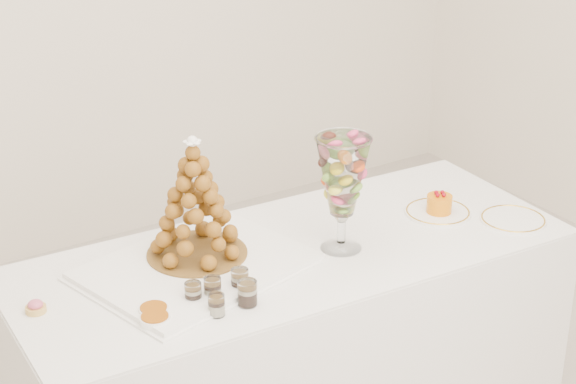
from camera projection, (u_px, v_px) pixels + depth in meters
buffet_table at (292, 342)px, 3.29m from camera, size 1.89×0.83×0.71m
lace_tray at (196, 266)px, 3.02m from camera, size 0.76×0.63×0.02m
macaron_vase at (343, 178)px, 3.06m from camera, size 0.18×0.18×0.39m
cake_plate at (438, 212)px, 3.40m from camera, size 0.23×0.23×0.01m
spare_plate at (513, 220)px, 3.35m from camera, size 0.23×0.23×0.01m
pink_tart at (36, 307)px, 2.79m from camera, size 0.06×0.06×0.04m
verrine_a at (193, 293)px, 2.83m from camera, size 0.06×0.06×0.07m
verrine_b at (213, 289)px, 2.85m from camera, size 0.07×0.07×0.07m
verrine_c at (240, 280)px, 2.89m from camera, size 0.06×0.06×0.07m
verrine_d at (216, 305)px, 2.77m from camera, size 0.06×0.06×0.07m
verrine_e at (247, 293)px, 2.82m from camera, size 0.07×0.07×0.08m
ramekin_back at (154, 312)px, 2.77m from camera, size 0.09×0.09×0.03m
ramekin_front at (155, 321)px, 2.73m from camera, size 0.09×0.09×0.03m
croquembouche at (195, 198)px, 3.00m from camera, size 0.32×0.32×0.40m
mousse_cake at (439, 204)px, 3.38m from camera, size 0.09×0.09×0.08m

